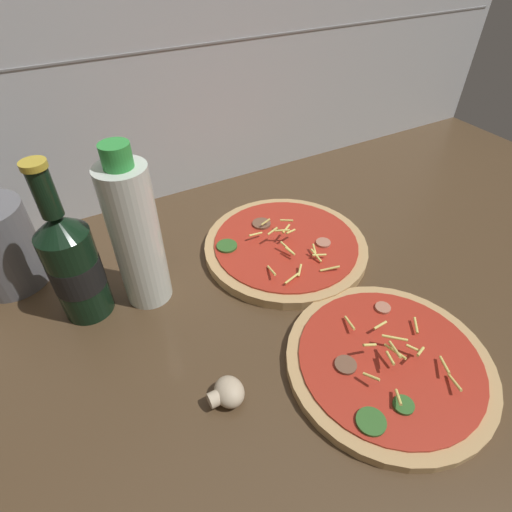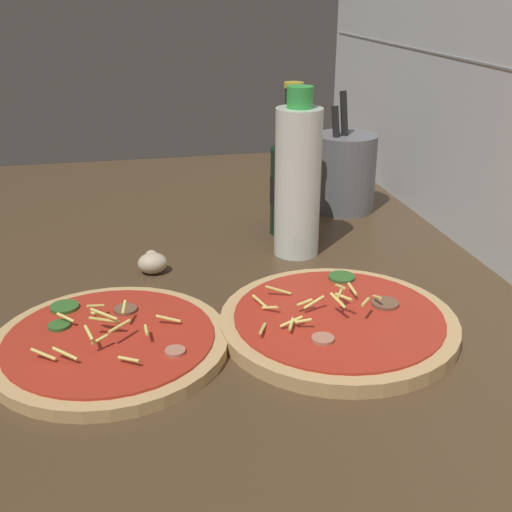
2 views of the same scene
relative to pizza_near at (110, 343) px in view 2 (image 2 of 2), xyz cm
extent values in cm
cube|color=#4C3823|center=(-4.74, 8.52, -2.11)|extent=(160.00, 90.00, 2.50)
cylinder|color=tan|center=(0.04, 0.02, -0.14)|extent=(26.51, 26.51, 1.44)
cylinder|color=#B22D1E|center=(0.04, 0.02, 0.73)|extent=(23.33, 23.33, 0.30)
cylinder|color=brown|center=(-5.66, 1.92, 1.08)|extent=(2.77, 2.77, 0.40)
cylinder|color=#336628|center=(-3.22, -5.57, 1.08)|extent=(2.47, 2.47, 0.40)
cylinder|color=#336628|center=(-7.83, -5.27, 1.08)|extent=(3.41, 3.41, 0.40)
cylinder|color=#B7755B|center=(5.03, 6.87, 1.08)|extent=(2.20, 2.20, 0.40)
cylinder|color=#EADB6B|center=(-2.32, 1.84, 3.10)|extent=(2.03, 0.75, 1.01)
cylinder|color=#EADB6B|center=(-5.21, -1.44, 2.38)|extent=(1.17, 2.05, 0.85)
cylinder|color=#EADB6B|center=(1.44, 1.27, 2.78)|extent=(2.57, 2.48, 0.44)
cylinder|color=#EADB6B|center=(3.84, -6.60, 1.70)|extent=(1.45, 2.65, 1.20)
cylinder|color=#EADB6B|center=(1.74, 4.07, 2.15)|extent=(2.17, 0.44, 0.44)
cylinder|color=#EADB6B|center=(-1.32, -0.81, 2.96)|extent=(1.11, 2.13, 0.70)
cylinder|color=#EADB6B|center=(2.84, -0.87, 2.19)|extent=(1.40, 1.86, 0.61)
cylinder|color=#EADB6B|center=(-1.28, 6.66, 1.64)|extent=(1.10, 2.86, 0.98)
cylinder|color=#EADB6B|center=(6.41, 2.03, 1.56)|extent=(1.81, 2.29, 0.55)
cylinder|color=#EADB6B|center=(4.53, -4.36, 1.92)|extent=(1.86, 2.68, 1.08)
cylinder|color=#EADB6B|center=(-0.08, -0.35, 2.89)|extent=(0.46, 3.33, 1.29)
cylinder|color=#EADB6B|center=(-3.52, -4.80, 1.88)|extent=(1.55, 2.10, 0.94)
cylinder|color=#EADB6B|center=(2.61, -1.91, 2.96)|extent=(2.21, 1.11, 1.01)
cylinder|color=#EADB6B|center=(-0.31, -0.36, 3.51)|extent=(1.55, 3.03, 1.31)
cylinder|color=tan|center=(0.92, 26.41, -0.02)|extent=(28.01, 28.01, 1.69)
cylinder|color=#B22D1E|center=(0.92, 26.41, 0.98)|extent=(24.65, 24.65, 0.30)
cylinder|color=brown|center=(-0.32, 32.73, 1.33)|extent=(3.31, 3.31, 0.40)
cylinder|color=#B7755B|center=(6.19, 22.84, 1.33)|extent=(2.51, 2.51, 0.40)
cylinder|color=#336628|center=(-8.58, 30.04, 1.33)|extent=(3.48, 3.48, 0.40)
cylinder|color=#EADB6B|center=(-1.40, 18.71, 1.71)|extent=(1.77, 1.84, 0.97)
cylinder|color=#EADB6B|center=(3.27, 20.04, 1.90)|extent=(2.27, 1.24, 0.46)
cylinder|color=#EADB6B|center=(1.52, 26.03, 3.33)|extent=(2.58, 1.38, 1.14)
cylinder|color=#EADB6B|center=(2.75, 20.19, 1.91)|extent=(0.63, 2.74, 1.16)
cylinder|color=#EADB6B|center=(-3.45, 17.85, 1.61)|extent=(3.10, 1.30, 0.50)
cylinder|color=#EADB6B|center=(-0.16, 31.54, 2.39)|extent=(1.90, 0.47, 0.93)
cylinder|color=#EADB6B|center=(0.23, 26.67, 3.60)|extent=(2.40, 1.55, 0.52)
cylinder|color=#EADB6B|center=(3.04, 16.82, 1.59)|extent=(3.03, 1.51, 0.92)
cylinder|color=#EADB6B|center=(3.26, 21.46, 2.13)|extent=(1.02, 1.94, 0.86)
cylinder|color=#EADB6B|center=(-0.58, 23.81, 2.28)|extent=(1.21, 2.83, 1.22)
cylinder|color=#EADB6B|center=(-3.29, 29.57, 2.16)|extent=(2.61, 0.45, 0.70)
cylinder|color=#EADB6B|center=(-1.33, 27.25, 3.65)|extent=(2.11, 0.68, 0.86)
cylinder|color=#EADB6B|center=(1.12, 26.85, 3.51)|extent=(2.29, 1.59, 0.46)
cylinder|color=#EADB6B|center=(-5.40, 20.64, 1.89)|extent=(0.94, 3.28, 1.37)
cylinder|color=#EADB6B|center=(-0.67, 22.68, 2.34)|extent=(0.90, 2.08, 0.63)
cylinder|color=#EADB6B|center=(2.57, 28.99, 3.40)|extent=(2.01, 1.71, 0.56)
cylinder|color=black|center=(-31.71, 29.18, 6.15)|extent=(6.94, 6.94, 14.02)
cone|color=black|center=(-31.71, 29.18, 14.60)|extent=(6.94, 6.94, 2.88)
cylinder|color=black|center=(-31.71, 29.18, 19.25)|extent=(2.64, 2.64, 6.41)
cylinder|color=gold|center=(-31.71, 29.18, 22.85)|extent=(3.03, 3.03, 0.80)
cylinder|color=black|center=(-31.71, 29.18, 6.43)|extent=(7.01, 7.01, 4.49)
cylinder|color=silver|center=(-22.98, 27.72, 10.06)|extent=(6.75, 6.75, 21.84)
cylinder|color=green|center=(-22.98, 27.72, 22.47)|extent=(3.71, 3.71, 2.98)
cylinder|color=beige|center=(-21.64, 5.94, 0.60)|extent=(1.89, 1.89, 1.89)
ellipsoid|color=#C6B293|center=(-19.96, 5.94, 0.60)|extent=(3.56, 4.19, 2.93)
cylinder|color=slate|center=(-40.92, 41.39, 5.95)|extent=(10.85, 10.85, 13.63)
cylinder|color=black|center=(-39.47, 39.14, 11.29)|extent=(3.07, 2.57, 13.44)
cylinder|color=black|center=(-40.45, 40.87, 12.44)|extent=(2.90, 2.80, 15.74)
camera|label=1|loc=(-29.47, -17.85, 44.14)|focal=28.00mm
camera|label=2|loc=(64.04, 3.29, 37.03)|focal=45.00mm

